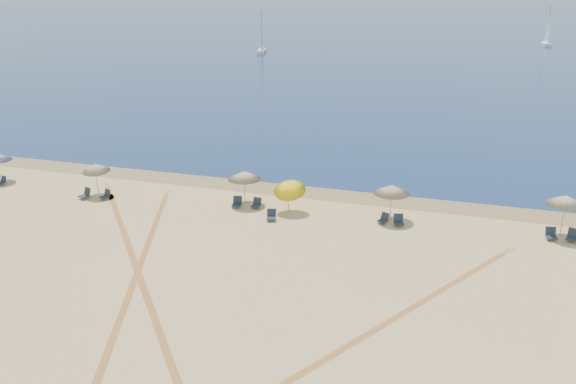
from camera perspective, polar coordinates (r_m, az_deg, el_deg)
name	(u,v)px	position (r m, az deg, el deg)	size (l,w,h in m)	color
ocean	(451,15)	(241.17, 14.99, 15.73)	(500.00, 500.00, 0.00)	#0C2151
wet_sand	(304,191)	(43.50, 1.54, 0.11)	(500.00, 500.00, 0.00)	olive
umbrella_1	(96,168)	(44.10, -17.57, 2.20)	(1.92, 1.96, 2.39)	gray
umbrella_2	(244,175)	(40.53, -4.10, 1.58)	(2.27, 2.27, 2.36)	gray
umbrella_3	(289,187)	(39.00, 0.12, 0.46)	(2.09, 2.15, 2.41)	gray
umbrella_4	(392,189)	(38.29, 9.70, 0.24)	(2.24, 2.24, 2.37)	gray
umbrella_5	(566,200)	(38.77, 24.59, -0.69)	(2.17, 2.17, 2.63)	gray
chair_1	(2,181)	(49.40, -25.20, 0.93)	(0.67, 0.74, 0.63)	black
chair_2	(85,194)	(44.23, -18.45, -0.17)	(0.84, 0.90, 0.74)	black
chair_3	(106,195)	(43.70, -16.72, -0.27)	(0.74, 0.80, 0.66)	black
chair_4	(237,202)	(40.57, -4.79, -0.98)	(0.69, 0.78, 0.72)	black
chair_5	(257,204)	(40.34, -2.97, -1.09)	(0.59, 0.68, 0.68)	black
chair_6	(271,216)	(38.31, -1.56, -2.22)	(0.73, 0.80, 0.70)	black
chair_7	(384,219)	(38.36, 8.96, -2.48)	(0.74, 0.79, 0.65)	black
chair_8	(399,221)	(38.14, 10.33, -2.65)	(0.76, 0.82, 0.70)	black
chair_9	(551,234)	(38.78, 23.44, -3.66)	(0.72, 0.80, 0.71)	black
chair_10	(573,236)	(39.03, 25.12, -3.74)	(0.80, 0.87, 0.74)	black
sailboat_0	(262,40)	(122.02, -2.47, 14.06)	(2.52, 5.48, 7.91)	white
sailboat_2	(547,33)	(145.09, 23.13, 13.51)	(1.92, 5.63, 8.23)	white
tire_tracks	(193,298)	(29.95, -8.89, -9.80)	(51.54, 44.07, 0.00)	tan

